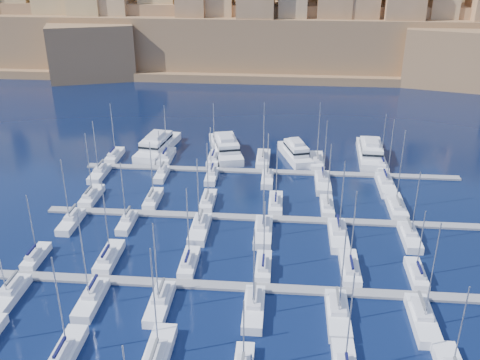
# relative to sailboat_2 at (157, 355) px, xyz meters

# --- Properties ---
(ground) EXTENTS (600.00, 600.00, 0.00)m
(ground) POSITION_rel_sailboat_2_xyz_m (11.90, 27.96, -0.77)
(ground) COLOR black
(ground) RESTS_ON ground
(pontoon_mid_near) EXTENTS (84.00, 2.00, 0.40)m
(pontoon_mid_near) POSITION_rel_sailboat_2_xyz_m (11.90, 15.96, -0.57)
(pontoon_mid_near) COLOR slate
(pontoon_mid_near) RESTS_ON ground
(pontoon_mid_far) EXTENTS (84.00, 2.00, 0.40)m
(pontoon_mid_far) POSITION_rel_sailboat_2_xyz_m (11.90, 37.96, -0.57)
(pontoon_mid_far) COLOR slate
(pontoon_mid_far) RESTS_ON ground
(pontoon_far) EXTENTS (84.00, 2.00, 0.40)m
(pontoon_far) POSITION_rel_sailboat_2_xyz_m (11.90, 59.96, -0.57)
(pontoon_far) COLOR slate
(pontoon_far) RESTS_ON ground
(sailboat_1) EXTENTS (2.75, 9.16, 14.91)m
(sailboat_1) POSITION_rel_sailboat_2_xyz_m (-11.69, -0.57, -0.02)
(sailboat_1) COLOR white
(sailboat_1) RESTS_ON ground
(sailboat_2) EXTENTS (3.10, 10.33, 16.32)m
(sailboat_2) POSITION_rel_sailboat_2_xyz_m (0.00, 0.00, 0.00)
(sailboat_2) COLOR white
(sailboat_2) RESTS_ON ground
(sailboat_12) EXTENTS (2.25, 7.51, 12.06)m
(sailboat_12) POSITION_rel_sailboat_2_xyz_m (-25.07, 20.62, -0.06)
(sailboat_12) COLOR white
(sailboat_12) RESTS_ON ground
(sailboat_13) EXTENTS (2.77, 9.23, 14.37)m
(sailboat_13) POSITION_rel_sailboat_2_xyz_m (-13.00, 21.46, -0.03)
(sailboat_13) COLOR white
(sailboat_13) RESTS_ON ground
(sailboat_14) EXTENTS (2.51, 8.35, 14.06)m
(sailboat_14) POSITION_rel_sailboat_2_xyz_m (0.35, 21.03, -0.03)
(sailboat_14) COLOR white
(sailboat_14) RESTS_ON ground
(sailboat_15) EXTENTS (2.43, 8.08, 12.43)m
(sailboat_15) POSITION_rel_sailboat_2_xyz_m (12.38, 20.90, -0.05)
(sailboat_15) COLOR white
(sailboat_15) RESTS_ON ground
(sailboat_16) EXTENTS (2.86, 9.52, 14.35)m
(sailboat_16) POSITION_rel_sailboat_2_xyz_m (26.06, 21.60, -0.02)
(sailboat_16) COLOR white
(sailboat_16) RESTS_ON ground
(sailboat_17) EXTENTS (2.43, 8.10, 11.87)m
(sailboat_17) POSITION_rel_sailboat_2_xyz_m (36.28, 20.90, -0.06)
(sailboat_17) COLOR white
(sailboat_17) RESTS_ON ground
(sailboat_18) EXTENTS (2.81, 9.37, 12.53)m
(sailboat_18) POSITION_rel_sailboat_2_xyz_m (-24.50, 10.39, -0.04)
(sailboat_18) COLOR white
(sailboat_18) RESTS_ON ground
(sailboat_19) EXTENTS (2.79, 9.28, 15.52)m
(sailboat_19) POSITION_rel_sailboat_2_xyz_m (-12.17, 10.43, -0.01)
(sailboat_19) COLOR white
(sailboat_19) RESTS_ON ground
(sailboat_20) EXTENTS (2.85, 9.49, 14.47)m
(sailboat_20) POSITION_rel_sailboat_2_xyz_m (-2.01, 10.33, -0.02)
(sailboat_20) COLOR white
(sailboat_20) RESTS_ON ground
(sailboat_21) EXTENTS (2.88, 9.59, 14.42)m
(sailboat_21) POSITION_rel_sailboat_2_xyz_m (11.50, 10.28, -0.02)
(sailboat_21) COLOR white
(sailboat_21) RESTS_ON ground
(sailboat_22) EXTENTS (3.07, 10.23, 15.17)m
(sailboat_22) POSITION_rel_sailboat_2_xyz_m (23.25, 9.97, -0.01)
(sailboat_22) COLOR white
(sailboat_22) RESTS_ON ground
(sailboat_23) EXTENTS (3.11, 10.35, 16.57)m
(sailboat_23) POSITION_rel_sailboat_2_xyz_m (34.78, 9.91, 0.00)
(sailboat_23) COLOR white
(sailboat_23) RESTS_ON ground
(sailboat_24) EXTENTS (2.68, 8.92, 14.32)m
(sailboat_24) POSITION_rel_sailboat_2_xyz_m (-23.53, 43.31, -0.03)
(sailboat_24) COLOR white
(sailboat_24) RESTS_ON ground
(sailboat_25) EXTENTS (2.53, 8.43, 13.05)m
(sailboat_25) POSITION_rel_sailboat_2_xyz_m (-10.79, 43.07, -0.04)
(sailboat_25) COLOR white
(sailboat_25) RESTS_ON ground
(sailboat_26) EXTENTS (2.59, 8.64, 13.10)m
(sailboat_26) POSITION_rel_sailboat_2_xyz_m (0.30, 43.17, -0.04)
(sailboat_26) COLOR white
(sailboat_26) RESTS_ON ground
(sailboat_27) EXTENTS (2.66, 8.85, 13.27)m
(sailboat_27) POSITION_rel_sailboat_2_xyz_m (13.76, 43.27, -0.04)
(sailboat_27) COLOR white
(sailboat_27) RESTS_ON ground
(sailboat_28) EXTENTS (2.44, 8.13, 13.79)m
(sailboat_28) POSITION_rel_sailboat_2_xyz_m (23.79, 42.92, -0.04)
(sailboat_28) COLOR white
(sailboat_28) RESTS_ON ground
(sailboat_29) EXTENTS (3.05, 10.15, 16.49)m
(sailboat_29) POSITION_rel_sailboat_2_xyz_m (37.21, 43.91, -0.00)
(sailboat_29) COLOR white
(sailboat_29) RESTS_ON ground
(sailboat_30) EXTENTS (2.63, 8.76, 13.62)m
(sailboat_30) POSITION_rel_sailboat_2_xyz_m (-23.74, 32.69, -0.04)
(sailboat_30) COLOR white
(sailboat_30) RESTS_ON ground
(sailboat_31) EXTENTS (2.28, 7.61, 13.07)m
(sailboat_31) POSITION_rel_sailboat_2_xyz_m (-13.35, 33.25, -0.05)
(sailboat_31) COLOR white
(sailboat_31) RESTS_ON ground
(sailboat_32) EXTENTS (3.03, 10.11, 14.91)m
(sailboat_32) POSITION_rel_sailboat_2_xyz_m (0.42, 32.02, -0.01)
(sailboat_32) COLOR white
(sailboat_32) RESTS_ON ground
(sailboat_33) EXTENTS (3.08, 10.28, 16.74)m
(sailboat_33) POSITION_rel_sailboat_2_xyz_m (11.83, 31.94, 0.00)
(sailboat_33) COLOR white
(sailboat_33) RESTS_ON ground
(sailboat_34) EXTENTS (3.13, 10.45, 15.47)m
(sailboat_34) POSITION_rel_sailboat_2_xyz_m (25.06, 31.86, -0.01)
(sailboat_34) COLOR white
(sailboat_34) RESTS_ON ground
(sailboat_35) EXTENTS (2.80, 9.33, 13.66)m
(sailboat_35) POSITION_rel_sailboat_2_xyz_m (37.53, 32.41, -0.03)
(sailboat_35) COLOR white
(sailboat_35) RESTS_ON ground
(sailboat_36) EXTENTS (2.58, 8.59, 13.73)m
(sailboat_36) POSITION_rel_sailboat_2_xyz_m (-25.44, 65.15, -0.04)
(sailboat_36) COLOR white
(sailboat_36) RESTS_ON ground
(sailboat_37) EXTENTS (2.82, 9.41, 13.52)m
(sailboat_37) POSITION_rel_sailboat_2_xyz_m (-12.89, 65.55, -0.03)
(sailboat_37) COLOR white
(sailboat_37) RESTS_ON ground
(sailboat_38) EXTENTS (2.73, 9.10, 14.35)m
(sailboat_38) POSITION_rel_sailboat_2_xyz_m (-1.38, 65.39, -0.03)
(sailboat_38) COLOR white
(sailboat_38) RESTS_ON ground
(sailboat_39) EXTENTS (3.04, 10.14, 14.82)m
(sailboat_39) POSITION_rel_sailboat_2_xyz_m (10.22, 65.91, -0.01)
(sailboat_39) COLOR white
(sailboat_39) RESTS_ON ground
(sailboat_40) EXTENTS (2.97, 9.90, 15.03)m
(sailboat_40) POSITION_rel_sailboat_2_xyz_m (22.85, 65.79, -0.01)
(sailboat_40) COLOR white
(sailboat_40) RESTS_ON ground
(sailboat_41) EXTENTS (2.55, 8.51, 12.96)m
(sailboat_41) POSITION_rel_sailboat_2_xyz_m (37.47, 65.11, -0.04)
(sailboat_41) COLOR white
(sailboat_41) RESTS_ON ground
(sailboat_42) EXTENTS (2.72, 9.07, 13.36)m
(sailboat_42) POSITION_rel_sailboat_2_xyz_m (-25.63, 54.54, -0.04)
(sailboat_42) COLOR white
(sailboat_42) RESTS_ON ground
(sailboat_43) EXTENTS (2.23, 7.44, 11.37)m
(sailboat_43) POSITION_rel_sailboat_2_xyz_m (-11.74, 55.34, -0.07)
(sailboat_43) COLOR white
(sailboat_43) RESTS_ON ground
(sailboat_44) EXTENTS (2.34, 7.79, 12.45)m
(sailboat_44) POSITION_rel_sailboat_2_xyz_m (-0.57, 55.17, -0.05)
(sailboat_44) COLOR white
(sailboat_44) RESTS_ON ground
(sailboat_45) EXTENTS (2.48, 8.27, 11.55)m
(sailboat_45) POSITION_rel_sailboat_2_xyz_m (11.68, 54.93, -0.06)
(sailboat_45) COLOR white
(sailboat_45) RESTS_ON ground
(sailboat_46) EXTENTS (3.14, 10.46, 15.19)m
(sailboat_46) POSITION_rel_sailboat_2_xyz_m (23.53, 53.85, -0.01)
(sailboat_46) COLOR white
(sailboat_46) RESTS_ON ground
(sailboat_47) EXTENTS (3.15, 10.51, 15.78)m
(sailboat_47) POSITION_rel_sailboat_2_xyz_m (36.78, 53.83, -0.00)
(sailboat_47) COLOR white
(sailboat_47) RESTS_ON ground
(motor_yacht_a) EXTENTS (8.29, 19.45, 5.25)m
(motor_yacht_a) POSITION_rel_sailboat_2_xyz_m (-16.19, 70.51, 0.95)
(motor_yacht_a) COLOR white
(motor_yacht_a) RESTS_ON ground
(motor_yacht_b) EXTENTS (10.56, 19.95, 5.25)m
(motor_yacht_b) POSITION_rel_sailboat_2_xyz_m (0.82, 70.65, 0.95)
(motor_yacht_b) COLOR white
(motor_yacht_b) RESTS_ON ground
(motor_yacht_c) EXTENTS (8.63, 15.36, 5.25)m
(motor_yacht_c) POSITION_rel_sailboat_2_xyz_m (17.79, 68.54, 0.95)
(motor_yacht_c) COLOR white
(motor_yacht_c) RESTS_ON ground
(motor_yacht_d) EXTENTS (6.50, 18.67, 5.25)m
(motor_yacht_d) POSITION_rel_sailboat_2_xyz_m (35.67, 70.30, 0.95)
(motor_yacht_d) COLOR white
(motor_yacht_d) RESTS_ON ground
(fortified_city) EXTENTS (460.00, 108.95, 59.52)m
(fortified_city) POSITION_rel_sailboat_2_xyz_m (11.72, 183.22, 13.97)
(fortified_city) COLOR brown
(fortified_city) RESTS_ON ground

